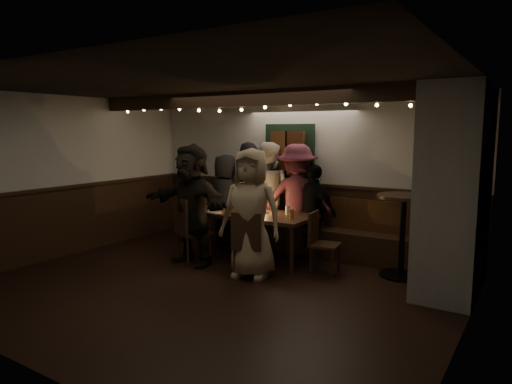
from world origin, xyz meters
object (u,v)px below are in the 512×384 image
Objects in this scene: person_c at (267,195)px; person_d at (297,199)px; chair_near_right at (248,241)px; person_g at (251,213)px; dining_table at (249,216)px; person_a at (226,199)px; person_b at (249,194)px; person_f at (192,204)px; chair_end at (320,238)px; high_top at (403,225)px; person_e at (314,211)px; chair_near_left at (188,227)px.

person_c reaches higher than person_d.
person_g is (0.00, 0.08, 0.38)m from chair_near_right.
person_g reaches higher than dining_table.
person_b is at bearing -169.59° from person_a.
person_b is at bearing 112.33° from person_g.
person_f is (-1.11, 0.11, 0.40)m from chair_near_right.
person_f is (-1.82, -0.68, 0.43)m from chair_end.
chair_near_right is 0.39m from person_g.
person_g is at bearing -54.66° from dining_table.
chair_near_right is 0.50× the size of person_f.
high_top is at bearing 20.52° from person_g.
person_d is 1.47m from person_g.
person_e reaches higher than chair_near_right.
person_g is at bearing -135.02° from chair_end.
high_top reaches higher than chair_near_right.
person_b is at bearing 123.26° from chair_near_right.
person_e is (0.30, 1.48, 0.23)m from chair_near_right.
chair_near_left is 0.55× the size of person_f.
person_e is at bearing 171.78° from person_b.
chair_end is 0.58× the size of person_e.
chair_near_left is at bearing 30.92° from person_d.
person_b is (-1.70, 0.70, 0.43)m from chair_end.
high_top is 1.87m from person_d.
person_f is (0.07, 0.02, 0.35)m from chair_near_left.
dining_table is 1.30× the size of person_a.
chair_end is (1.26, -0.05, -0.19)m from dining_table.
person_b reaches higher than chair_near_left.
high_top is 2.12m from person_g.
chair_end is at bearing 114.17° from person_d.
person_b reaches higher than high_top.
person_b is 1.23× the size of person_e.
high_top is 3.26m from person_a.
person_e is at bearing 158.88° from person_c.
person_b reaches higher than person_e.
person_e is (1.76, 0.00, -0.05)m from person_a.
person_a reaches higher than person_e.
chair_end is 0.47× the size of person_b.
person_e is (1.28, -0.02, -0.17)m from person_b.
person_g is (0.54, -0.76, 0.22)m from dining_table.
chair_near_left is at bearing -159.83° from chair_end.
person_g reaches higher than chair_end.
person_a reaches higher than chair_end.
person_d is at bearing 92.21° from chair_near_right.
dining_table is at bearing 116.52° from person_b.
person_e is 0.81× the size of person_f.
person_d reaches higher than high_top.
person_g is (0.06, -1.47, -0.01)m from person_d.
chair_near_left reaches higher than chair_near_right.
high_top is 0.72× the size of person_a.
chair_near_right is 2.17m from high_top.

